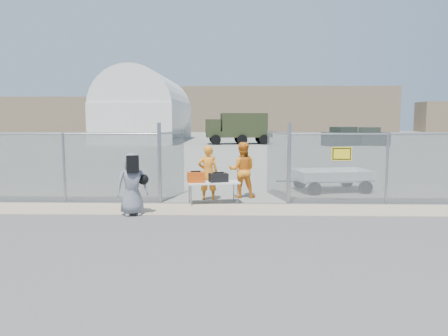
{
  "coord_description": "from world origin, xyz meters",
  "views": [
    {
      "loc": [
        0.35,
        -11.4,
        2.61
      ],
      "look_at": [
        0.0,
        2.0,
        1.1
      ],
      "focal_mm": 35.0,
      "sensor_mm": 36.0,
      "label": 1
    }
  ],
  "objects_px": {
    "folding_table": "(213,193)",
    "visitor": "(132,184)",
    "utility_trailer": "(332,180)",
    "security_worker_right": "(242,170)",
    "security_worker_left": "(208,173)"
  },
  "relations": [
    {
      "from": "security_worker_right",
      "to": "utility_trailer",
      "type": "distance_m",
      "value": 3.58
    },
    {
      "from": "visitor",
      "to": "utility_trailer",
      "type": "xyz_separation_m",
      "value": [
        6.29,
        4.1,
        -0.44
      ]
    },
    {
      "from": "visitor",
      "to": "utility_trailer",
      "type": "height_order",
      "value": "visitor"
    },
    {
      "from": "visitor",
      "to": "utility_trailer",
      "type": "bearing_deg",
      "value": 12.51
    },
    {
      "from": "security_worker_left",
      "to": "visitor",
      "type": "relative_size",
      "value": 1.04
    },
    {
      "from": "folding_table",
      "to": "security_worker_left",
      "type": "height_order",
      "value": "security_worker_left"
    },
    {
      "from": "utility_trailer",
      "to": "folding_table",
      "type": "bearing_deg",
      "value": -160.73
    },
    {
      "from": "folding_table",
      "to": "security_worker_left",
      "type": "distance_m",
      "value": 0.81
    },
    {
      "from": "folding_table",
      "to": "security_worker_right",
      "type": "height_order",
      "value": "security_worker_right"
    },
    {
      "from": "folding_table",
      "to": "visitor",
      "type": "xyz_separation_m",
      "value": [
        -2.11,
        -1.66,
        0.51
      ]
    },
    {
      "from": "folding_table",
      "to": "utility_trailer",
      "type": "height_order",
      "value": "utility_trailer"
    },
    {
      "from": "security_worker_right",
      "to": "utility_trailer",
      "type": "xyz_separation_m",
      "value": [
        3.27,
        1.37,
        -0.51
      ]
    },
    {
      "from": "utility_trailer",
      "to": "visitor",
      "type": "bearing_deg",
      "value": -157.94
    },
    {
      "from": "folding_table",
      "to": "security_worker_right",
      "type": "distance_m",
      "value": 1.53
    },
    {
      "from": "security_worker_left",
      "to": "security_worker_right",
      "type": "bearing_deg",
      "value": -156.24
    }
  ]
}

